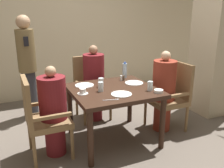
# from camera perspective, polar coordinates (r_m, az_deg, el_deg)

# --- Properties ---
(ground_plane) EXTENTS (16.00, 16.00, 0.00)m
(ground_plane) POSITION_cam_1_polar(r_m,az_deg,el_deg) (3.46, 0.34, -12.61)
(ground_plane) COLOR #60564C
(wall_back) EXTENTS (8.00, 0.06, 2.80)m
(wall_back) POSITION_cam_1_polar(r_m,az_deg,el_deg) (4.99, -9.87, 13.30)
(wall_back) COLOR beige
(wall_back) RESTS_ON ground_plane
(pillar_stone) EXTENTS (0.59, 0.59, 2.70)m
(pillar_stone) POSITION_cam_1_polar(r_m,az_deg,el_deg) (4.39, 23.04, 11.05)
(pillar_stone) COLOR #BCAD8E
(pillar_stone) RESTS_ON ground_plane
(dining_table) EXTENTS (1.06, 0.98, 0.73)m
(dining_table) POSITION_cam_1_polar(r_m,az_deg,el_deg) (3.19, 0.36, -2.79)
(dining_table) COLOR #331E14
(dining_table) RESTS_ON ground_plane
(chair_left_side) EXTENTS (0.49, 0.49, 0.98)m
(chair_left_side) POSITION_cam_1_polar(r_m,az_deg,el_deg) (3.00, -15.92, -6.88)
(chair_left_side) COLOR brown
(chair_left_side) RESTS_ON ground_plane
(diner_in_left_chair) EXTENTS (0.32, 0.32, 1.10)m
(diner_in_left_chair) POSITION_cam_1_polar(r_m,az_deg,el_deg) (3.00, -13.26, -5.90)
(diner_in_left_chair) COLOR maroon
(diner_in_left_chair) RESTS_ON ground_plane
(chair_far_side) EXTENTS (0.49, 0.49, 0.98)m
(chair_far_side) POSITION_cam_1_polar(r_m,az_deg,el_deg) (3.99, -4.82, -0.18)
(chair_far_side) COLOR brown
(chair_far_side) RESTS_ON ground_plane
(diner_in_far_chair) EXTENTS (0.32, 0.32, 1.18)m
(diner_in_far_chair) POSITION_cam_1_polar(r_m,az_deg,el_deg) (3.84, -4.14, 0.34)
(diner_in_far_chair) COLOR maroon
(diner_in_far_chair) RESTS_ON ground_plane
(chair_right_side) EXTENTS (0.49, 0.49, 0.98)m
(chair_right_side) POSITION_cam_1_polar(r_m,az_deg,el_deg) (3.68, 13.47, -2.16)
(chair_right_side) COLOR brown
(chair_right_side) RESTS_ON ground_plane
(diner_in_right_chair) EXTENTS (0.32, 0.32, 1.16)m
(diner_in_right_chair) POSITION_cam_1_polar(r_m,az_deg,el_deg) (3.57, 11.70, -1.50)
(diner_in_right_chair) COLOR maroon
(diner_in_right_chair) RESTS_ON ground_plane
(standing_host) EXTENTS (0.27, 0.31, 1.61)m
(standing_host) POSITION_cam_1_polar(r_m,az_deg,el_deg) (4.08, -18.78, 4.25)
(standing_host) COLOR #2D2D33
(standing_host) RESTS_ON ground_plane
(plate_main_left) EXTENTS (0.25, 0.25, 0.01)m
(plate_main_left) POSITION_cam_1_polar(r_m,az_deg,el_deg) (3.30, -6.33, -0.31)
(plate_main_left) COLOR white
(plate_main_left) RESTS_ON dining_table
(plate_main_right) EXTENTS (0.25, 0.25, 0.01)m
(plate_main_right) POSITION_cam_1_polar(r_m,az_deg,el_deg) (3.39, 5.06, 0.24)
(plate_main_right) COLOR white
(plate_main_right) RESTS_ON dining_table
(plate_dessert_center) EXTENTS (0.25, 0.25, 0.01)m
(plate_dessert_center) POSITION_cam_1_polar(r_m,az_deg,el_deg) (2.95, 2.18, -2.34)
(plate_dessert_center) COLOR white
(plate_dessert_center) RESTS_ON dining_table
(teacup_with_saucer) EXTENTS (0.13, 0.13, 0.07)m
(teacup_with_saucer) POSITION_cam_1_polar(r_m,az_deg,el_deg) (2.99, -6.71, -1.74)
(teacup_with_saucer) COLOR white
(teacup_with_saucer) RESTS_ON dining_table
(bowl_small) EXTENTS (0.11, 0.11, 0.04)m
(bowl_small) POSITION_cam_1_polar(r_m,az_deg,el_deg) (3.07, 10.61, -1.60)
(bowl_small) COLOR white
(bowl_small) RESTS_ON dining_table
(water_bottle) EXTENTS (0.07, 0.07, 0.23)m
(water_bottle) POSITION_cam_1_polar(r_m,az_deg,el_deg) (3.65, 2.94, 3.13)
(water_bottle) COLOR silver
(water_bottle) RESTS_ON dining_table
(glass_tall_near) EXTENTS (0.07, 0.07, 0.12)m
(glass_tall_near) POSITION_cam_1_polar(r_m,az_deg,el_deg) (3.05, -2.60, -0.62)
(glass_tall_near) COLOR silver
(glass_tall_near) RESTS_ON dining_table
(glass_tall_mid) EXTENTS (0.07, 0.07, 0.12)m
(glass_tall_mid) POSITION_cam_1_polar(r_m,az_deg,el_deg) (3.12, 8.70, -0.44)
(glass_tall_mid) COLOR silver
(glass_tall_mid) RESTS_ON dining_table
(glass_tall_far) EXTENTS (0.07, 0.07, 0.12)m
(glass_tall_far) POSITION_cam_1_polar(r_m,az_deg,el_deg) (3.23, -2.52, 0.37)
(glass_tall_far) COLOR silver
(glass_tall_far) RESTS_ON dining_table
(salt_shaker) EXTENTS (0.03, 0.03, 0.07)m
(salt_shaker) POSITION_cam_1_polar(r_m,az_deg,el_deg) (3.50, 2.08, 1.36)
(salt_shaker) COLOR white
(salt_shaker) RESTS_ON dining_table
(pepper_shaker) EXTENTS (0.03, 0.03, 0.07)m
(pepper_shaker) POSITION_cam_1_polar(r_m,az_deg,el_deg) (3.52, 2.65, 1.40)
(pepper_shaker) COLOR #4C3D2D
(pepper_shaker) RESTS_ON dining_table
(fork_beside_plate) EXTENTS (0.18, 0.05, 0.00)m
(fork_beside_plate) POSITION_cam_1_polar(r_m,az_deg,el_deg) (2.79, 0.11, -3.61)
(fork_beside_plate) COLOR silver
(fork_beside_plate) RESTS_ON dining_table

